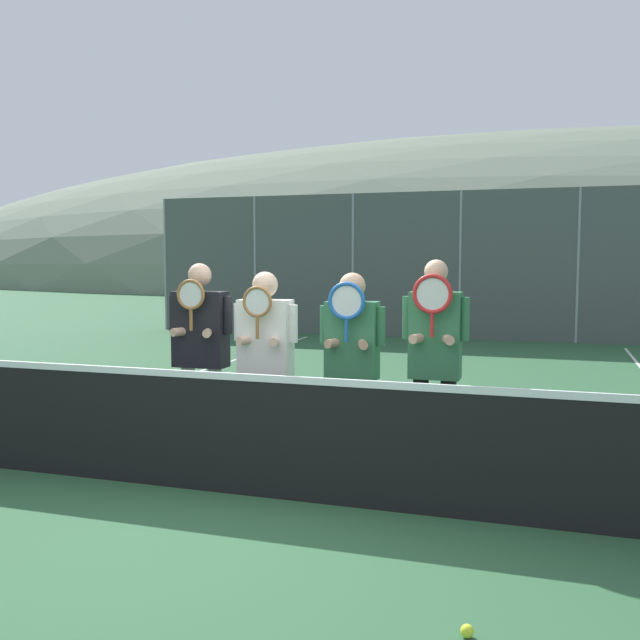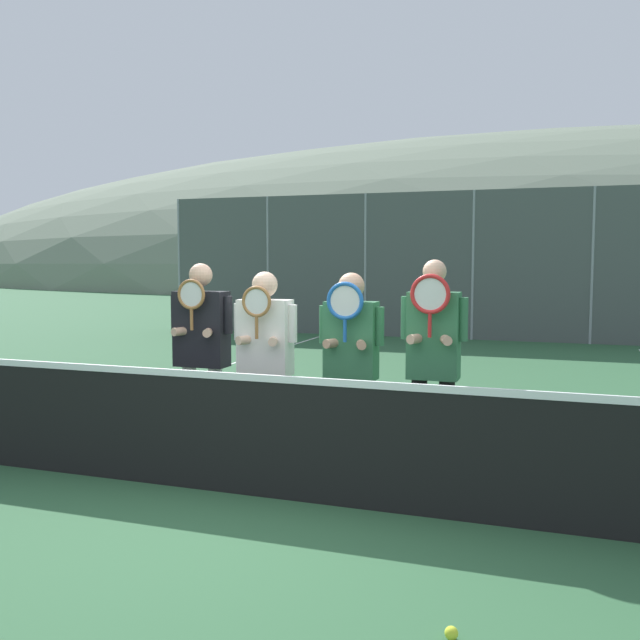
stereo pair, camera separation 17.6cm
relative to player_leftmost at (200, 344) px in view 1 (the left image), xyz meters
name	(u,v)px [view 1 (the left image)]	position (x,y,z in m)	size (l,w,h in m)	color
ground_plane	(276,499)	(1.05, -0.78, -1.10)	(120.00, 120.00, 0.00)	#2D5B38
hill_distant	(526,281)	(1.05, 56.96, -1.10)	(116.49, 64.72, 22.65)	slate
clubhouse_building	(450,256)	(-0.25, 18.84, 0.88)	(12.02, 5.50, 3.90)	#9EA3A8
fence_back	(460,265)	(1.05, 10.87, 0.62)	(15.52, 0.06, 3.44)	gray
tennis_net	(276,435)	(1.05, -0.78, -0.59)	(9.52, 0.09, 1.08)	gray
court_line_left_sideline	(112,399)	(-2.48, 2.22, -1.09)	(0.05, 16.00, 0.01)	white
player_leftmost	(200,344)	(0.00, 0.00, 0.00)	(0.63, 0.34, 1.84)	white
player_center_left	(265,351)	(0.67, -0.06, -0.04)	(0.60, 0.34, 1.77)	#232838
player_center_right	(352,355)	(1.45, -0.01, -0.04)	(0.58, 0.34, 1.76)	black
player_rightmost	(435,355)	(2.18, -0.07, -0.01)	(0.55, 0.34, 1.88)	black
car_far_left	(317,295)	(-3.24, 13.28, -0.24)	(4.31, 1.97, 1.66)	#285638
car_left_of_center	(489,294)	(1.50, 13.68, -0.17)	(4.28, 2.05, 1.82)	slate
tennis_ball_on_court	(467,631)	(2.72, -2.41, -1.06)	(0.07, 0.07, 0.07)	#CCDB33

